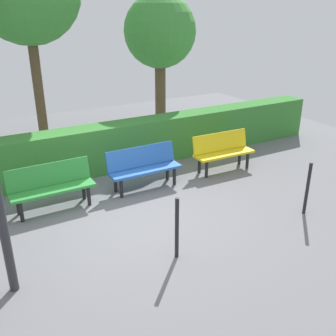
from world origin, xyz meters
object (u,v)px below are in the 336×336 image
bench_yellow (223,150)px  bench_blue (144,166)px  bench_green (51,185)px  tree_near (160,33)px

bench_yellow → bench_blue: 2.00m
bench_yellow → bench_blue: size_ratio=0.95×
bench_green → bench_blue: bearing=179.3°
bench_blue → tree_near: 4.72m
bench_blue → tree_near: (-2.26, -3.41, 2.36)m
bench_yellow → tree_near: size_ratio=0.37×
tree_near → bench_blue: bearing=56.5°
bench_blue → bench_green: bench_green is taller
bench_green → tree_near: 5.87m
bench_yellow → bench_green: bearing=1.2°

